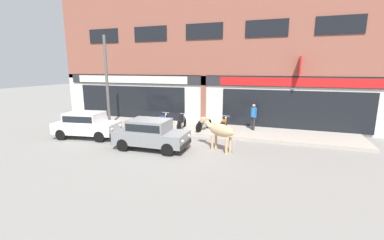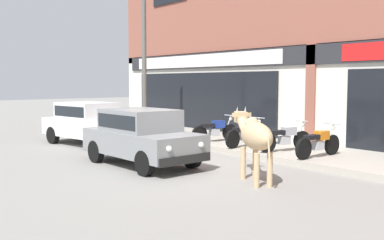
% 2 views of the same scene
% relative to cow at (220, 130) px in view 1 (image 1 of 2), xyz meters
% --- Properties ---
extents(ground_plane, '(90.00, 90.00, 0.00)m').
position_rel_cow_xyz_m(ground_plane, '(-2.36, -0.13, -1.01)').
color(ground_plane, gray).
extents(sidewalk, '(19.00, 3.11, 0.17)m').
position_rel_cow_xyz_m(sidewalk, '(-2.36, 3.63, -0.92)').
color(sidewalk, '#A8A093').
rests_on(sidewalk, ground).
extents(shop_building, '(23.00, 1.40, 10.37)m').
position_rel_cow_xyz_m(shop_building, '(-2.35, 5.44, 3.99)').
color(shop_building, '#8E5142').
rests_on(shop_building, ground).
extents(cow, '(1.96, 1.22, 1.61)m').
position_rel_cow_xyz_m(cow, '(0.00, 0.00, 0.00)').
color(cow, tan).
rests_on(cow, ground).
extents(car_0, '(3.77, 2.11, 1.46)m').
position_rel_cow_xyz_m(car_0, '(-7.64, -0.19, -0.19)').
color(car_0, black).
rests_on(car_0, ground).
extents(car_1, '(3.66, 1.71, 1.46)m').
position_rel_cow_xyz_m(car_1, '(-3.22, -0.84, -0.19)').
color(car_1, black).
rests_on(car_1, ground).
extents(motorcycle_0, '(0.53, 1.81, 0.88)m').
position_rel_cow_xyz_m(motorcycle_0, '(-4.52, 2.90, -0.45)').
color(motorcycle_0, black).
rests_on(motorcycle_0, sidewalk).
extents(motorcycle_1, '(0.52, 1.81, 0.88)m').
position_rel_cow_xyz_m(motorcycle_1, '(-3.08, 2.89, -0.45)').
color(motorcycle_1, black).
rests_on(motorcycle_1, sidewalk).
extents(motorcycle_2, '(0.66, 1.79, 0.88)m').
position_rel_cow_xyz_m(motorcycle_2, '(-1.69, 3.09, -0.45)').
color(motorcycle_2, black).
rests_on(motorcycle_2, sidewalk).
extents(motorcycle_3, '(0.52, 1.81, 0.88)m').
position_rel_cow_xyz_m(motorcycle_3, '(-0.46, 2.96, -0.45)').
color(motorcycle_3, black).
rests_on(motorcycle_3, sidewalk).
extents(pedestrian, '(0.38, 0.38, 1.60)m').
position_rel_cow_xyz_m(pedestrian, '(1.14, 4.06, 0.15)').
color(pedestrian, '#2D2D33').
rests_on(pedestrian, sidewalk).
extents(utility_pole, '(0.18, 0.18, 5.74)m').
position_rel_cow_xyz_m(utility_pole, '(-8.03, 2.37, 2.03)').
color(utility_pole, '#595651').
rests_on(utility_pole, sidewalk).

